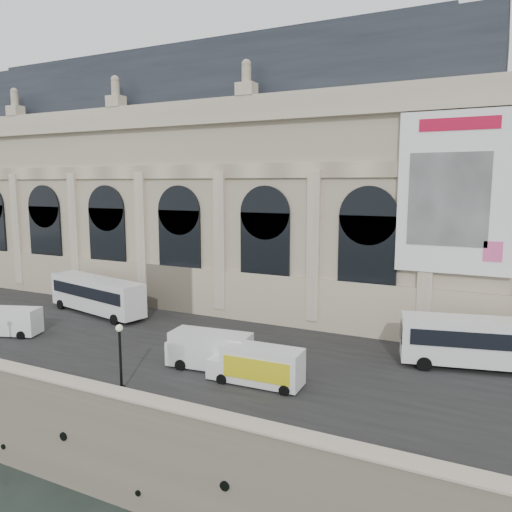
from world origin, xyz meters
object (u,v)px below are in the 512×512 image
at_px(bus_right, 493,342).
at_px(van_b, 6,321).
at_px(van_c, 206,350).
at_px(box_truck, 257,365).
at_px(lamp_right, 120,359).
at_px(bus_left, 97,294).

height_order(bus_right, van_b, bus_right).
distance_m(van_b, van_c, 20.84).
height_order(bus_right, van_c, bus_right).
relative_size(bus_right, box_truck, 1.98).
xyz_separation_m(bus_right, box_truck, (-14.48, -10.05, -0.81)).
bearing_deg(lamp_right, van_b, 164.21).
height_order(bus_right, box_truck, bus_right).
relative_size(bus_left, van_b, 2.21).
bearing_deg(bus_left, box_truck, -21.43).
relative_size(box_truck, lamp_right, 1.45).
relative_size(van_c, box_truck, 0.96).
relative_size(bus_left, van_c, 2.08).
bearing_deg(box_truck, lamp_right, -145.15).
xyz_separation_m(box_truck, lamp_right, (-7.49, -5.21, 0.96)).
distance_m(van_c, box_truck, 4.92).
height_order(bus_left, bus_right, bus_left).
xyz_separation_m(van_c, lamp_right, (-2.69, -6.27, 0.89)).
relative_size(bus_left, lamp_right, 2.90).
relative_size(van_b, box_truck, 0.90).
bearing_deg(van_c, bus_right, 25.00).
xyz_separation_m(van_b, lamp_right, (18.12, -5.13, 1.02)).
relative_size(bus_left, box_truck, 1.99).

